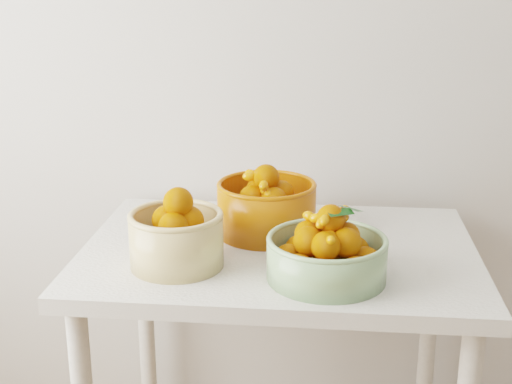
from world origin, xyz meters
The scene contains 4 objects.
table centered at (-0.44, 1.60, 0.65)m, with size 1.00×0.70×0.75m.
bowl_cream centered at (-0.68, 1.46, 0.82)m, with size 0.23×0.23×0.19m.
bowl_green centered at (-0.32, 1.42, 0.81)m, with size 0.31×0.31×0.18m.
bowl_orange centered at (-0.48, 1.69, 0.82)m, with size 0.31×0.31×0.19m.
Camera 1 is at (-0.33, -0.09, 1.43)m, focal length 50.00 mm.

